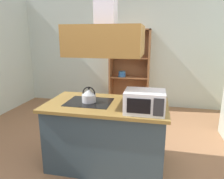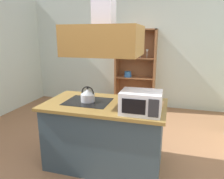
{
  "view_description": "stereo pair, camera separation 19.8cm",
  "coord_description": "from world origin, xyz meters",
  "px_view_note": "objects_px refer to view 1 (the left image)",
  "views": [
    {
      "loc": [
        0.51,
        -2.33,
        1.77
      ],
      "look_at": [
        -0.11,
        0.57,
        1.0
      ],
      "focal_mm": 33.41,
      "sensor_mm": 36.0,
      "label": 1
    },
    {
      "loc": [
        0.7,
        -2.28,
        1.77
      ],
      "look_at": [
        -0.11,
        0.57,
        1.0
      ],
      "focal_mm": 33.41,
      "sensor_mm": 36.0,
      "label": 2
    }
  ],
  "objects_px": {
    "dish_cabinet": "(129,73)",
    "microwave": "(145,102)",
    "kettle": "(89,96)",
    "cutting_board": "(151,103)"
  },
  "relations": [
    {
      "from": "dish_cabinet",
      "to": "microwave",
      "type": "relative_size",
      "value": 4.18
    },
    {
      "from": "kettle",
      "to": "microwave",
      "type": "relative_size",
      "value": 0.46
    },
    {
      "from": "kettle",
      "to": "dish_cabinet",
      "type": "bearing_deg",
      "value": 85.32
    },
    {
      "from": "dish_cabinet",
      "to": "kettle",
      "type": "relative_size",
      "value": 9.09
    },
    {
      "from": "cutting_board",
      "to": "dish_cabinet",
      "type": "bearing_deg",
      "value": 104.16
    },
    {
      "from": "kettle",
      "to": "cutting_board",
      "type": "bearing_deg",
      "value": 8.95
    },
    {
      "from": "kettle",
      "to": "microwave",
      "type": "xyz_separation_m",
      "value": [
        0.75,
        -0.23,
        0.04
      ]
    },
    {
      "from": "dish_cabinet",
      "to": "microwave",
      "type": "xyz_separation_m",
      "value": [
        0.54,
        -2.79,
        0.17
      ]
    },
    {
      "from": "kettle",
      "to": "cutting_board",
      "type": "height_order",
      "value": "kettle"
    },
    {
      "from": "cutting_board",
      "to": "kettle",
      "type": "bearing_deg",
      "value": -171.05
    }
  ]
}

